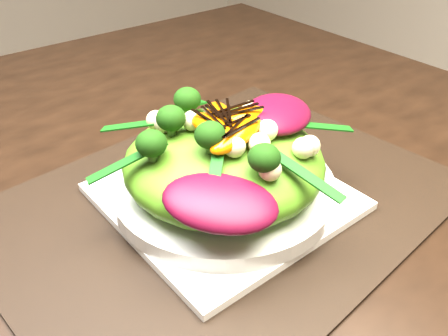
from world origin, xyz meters
TOP-DOWN VIEW (x-y plane):
  - placemat at (0.27, -0.15)m, footprint 0.50×0.40m
  - plate_base at (0.27, -0.15)m, footprint 0.23×0.23m
  - salad_bowl at (0.27, -0.15)m, footprint 0.26×0.26m
  - lettuce_mound at (0.27, -0.15)m, footprint 0.22×0.22m
  - radicchio_leaf at (0.34, -0.16)m, footprint 0.11×0.09m
  - orange_segment at (0.27, -0.13)m, footprint 0.07×0.06m
  - broccoli_floret at (0.22, -0.11)m, footprint 0.05×0.05m
  - macadamia_nut at (0.31, -0.17)m, footprint 0.02×0.02m
  - balsamic_drizzle at (0.27, -0.13)m, footprint 0.04×0.03m

SIDE VIEW (x-z plane):
  - placemat at x=0.27m, z-range 0.75..0.75m
  - plate_base at x=0.27m, z-range 0.75..0.76m
  - salad_bowl at x=0.27m, z-range 0.76..0.78m
  - lettuce_mound at x=0.27m, z-range 0.77..0.84m
  - radicchio_leaf at x=0.34m, z-range 0.83..0.85m
  - macadamia_nut at x=0.31m, z-range 0.83..0.85m
  - orange_segment at x=0.27m, z-range 0.84..0.85m
  - broccoli_floret at x=0.22m, z-range 0.83..0.87m
  - balsamic_drizzle at x=0.27m, z-range 0.85..0.86m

